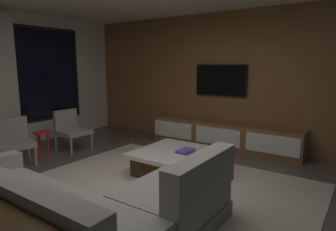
{
  "coord_description": "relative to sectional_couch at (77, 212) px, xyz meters",
  "views": [
    {
      "loc": [
        -2.55,
        -2.28,
        1.66
      ],
      "look_at": [
        1.47,
        0.52,
        0.81
      ],
      "focal_mm": 31.34,
      "sensor_mm": 36.0,
      "label": 1
    }
  ],
  "objects": [
    {
      "name": "side_stool",
      "position": [
        1.34,
        2.68,
        0.08
      ],
      "size": [
        0.32,
        0.32,
        0.46
      ],
      "color": "red",
      "rests_on": "floor"
    },
    {
      "name": "media_console",
      "position": [
        3.71,
        0.17,
        -0.04
      ],
      "size": [
        0.46,
        3.1,
        0.52
      ],
      "color": "brown",
      "rests_on": "floor"
    },
    {
      "name": "accent_chair_near_window",
      "position": [
        1.92,
        2.63,
        0.14
      ],
      "size": [
        0.56,
        0.58,
        0.78
      ],
      "color": "#B2ADA0",
      "rests_on": "floor"
    },
    {
      "name": "coffee_table",
      "position": [
        2.0,
        0.19,
        -0.1
      ],
      "size": [
        1.16,
        1.16,
        0.36
      ],
      "color": "#412914",
      "rests_on": "floor"
    },
    {
      "name": "media_wall",
      "position": [
        4.0,
        0.11,
        1.06
      ],
      "size": [
        0.12,
        7.8,
        2.7
      ],
      "color": "brown",
      "rests_on": "floor"
    },
    {
      "name": "mounted_tv",
      "position": [
        3.89,
        0.36,
        1.06
      ],
      "size": [
        0.05,
        1.09,
        0.63
      ],
      "color": "black"
    },
    {
      "name": "floor",
      "position": [
        0.94,
        0.11,
        -0.29
      ],
      "size": [
        9.2,
        9.2,
        0.0
      ],
      "primitive_type": "plane",
      "color": "#564C44"
    },
    {
      "name": "accent_chair_by_curtain",
      "position": [
        0.83,
        2.68,
        0.14
      ],
      "size": [
        0.68,
        0.7,
        0.78
      ],
      "color": "#B2ADA0",
      "rests_on": "floor"
    },
    {
      "name": "area_rug",
      "position": [
        1.29,
        0.01,
        -0.28
      ],
      "size": [
        3.2,
        3.8,
        0.01
      ],
      "primitive_type": "cube",
      "color": "beige",
      "rests_on": "floor"
    },
    {
      "name": "book_stack_on_coffee_table",
      "position": [
        2.02,
        0.05,
        0.09
      ],
      "size": [
        0.28,
        0.21,
        0.05
      ],
      "color": "#94578E",
      "rests_on": "coffee_table"
    },
    {
      "name": "sectional_couch",
      "position": [
        0.0,
        0.0,
        0.0
      ],
      "size": [
        1.98,
        2.5,
        0.82
      ],
      "color": "gray",
      "rests_on": "floor"
    }
  ]
}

